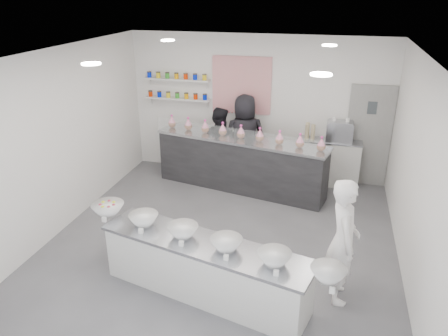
% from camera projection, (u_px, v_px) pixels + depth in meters
% --- Properties ---
extents(floor, '(6.00, 6.00, 0.00)m').
position_uv_depth(floor, '(221.00, 242.00, 7.13)').
color(floor, '#515156').
rests_on(floor, ground).
extents(ceiling, '(6.00, 6.00, 0.00)m').
position_uv_depth(ceiling, '(221.00, 55.00, 5.97)').
color(ceiling, white).
rests_on(ceiling, floor).
extents(back_wall, '(5.50, 0.00, 5.50)m').
position_uv_depth(back_wall, '(258.00, 107.00, 9.22)').
color(back_wall, white).
rests_on(back_wall, floor).
extents(left_wall, '(0.00, 6.00, 6.00)m').
position_uv_depth(left_wall, '(60.00, 142.00, 7.18)').
color(left_wall, white).
rests_on(left_wall, floor).
extents(right_wall, '(0.00, 6.00, 6.00)m').
position_uv_depth(right_wall, '(417.00, 175.00, 5.91)').
color(right_wall, white).
rests_on(right_wall, floor).
extents(back_door, '(0.88, 0.04, 2.10)m').
position_uv_depth(back_door, '(368.00, 136.00, 8.84)').
color(back_door, gray).
rests_on(back_door, floor).
extents(pattern_panel, '(1.25, 0.03, 1.20)m').
position_uv_depth(pattern_panel, '(241.00, 85.00, 9.11)').
color(pattern_panel, '#D53949').
rests_on(pattern_panel, back_wall).
extents(jar_shelf_lower, '(1.45, 0.22, 0.04)m').
position_uv_depth(jar_shelf_lower, '(178.00, 99.00, 9.50)').
color(jar_shelf_lower, silver).
rests_on(jar_shelf_lower, back_wall).
extents(jar_shelf_upper, '(1.45, 0.22, 0.04)m').
position_uv_depth(jar_shelf_upper, '(177.00, 79.00, 9.34)').
color(jar_shelf_upper, silver).
rests_on(jar_shelf_upper, back_wall).
extents(preserve_jars, '(1.45, 0.10, 0.56)m').
position_uv_depth(preserve_jars, '(177.00, 86.00, 9.38)').
color(preserve_jars, red).
rests_on(preserve_jars, jar_shelf_lower).
extents(downlight_0, '(0.24, 0.24, 0.02)m').
position_uv_depth(downlight_0, '(91.00, 64.00, 5.41)').
color(downlight_0, white).
rests_on(downlight_0, ceiling).
extents(downlight_1, '(0.24, 0.24, 0.02)m').
position_uv_depth(downlight_1, '(321.00, 74.00, 4.76)').
color(downlight_1, white).
rests_on(downlight_1, ceiling).
extents(downlight_2, '(0.24, 0.24, 0.02)m').
position_uv_depth(downlight_2, '(168.00, 40.00, 7.73)').
color(downlight_2, white).
rests_on(downlight_2, ceiling).
extents(downlight_3, '(0.24, 0.24, 0.02)m').
position_uv_depth(downlight_3, '(329.00, 45.00, 7.08)').
color(downlight_3, white).
rests_on(downlight_3, ceiling).
extents(prep_counter, '(3.00, 1.35, 0.80)m').
position_uv_depth(prep_counter, '(205.00, 269.00, 5.80)').
color(prep_counter, silver).
rests_on(prep_counter, floor).
extents(back_bar, '(3.58, 1.36, 1.09)m').
position_uv_depth(back_bar, '(240.00, 164.00, 8.81)').
color(back_bar, black).
rests_on(back_bar, floor).
extents(sneeze_guard, '(3.40, 0.73, 0.30)m').
position_uv_depth(sneeze_guard, '(234.00, 136.00, 8.29)').
color(sneeze_guard, white).
rests_on(sneeze_guard, back_bar).
extents(espresso_ledge, '(1.30, 0.41, 0.96)m').
position_uv_depth(espresso_ledge, '(328.00, 162.00, 9.06)').
color(espresso_ledge, silver).
rests_on(espresso_ledge, floor).
extents(espresso_machine, '(0.52, 0.36, 0.40)m').
position_uv_depth(espresso_machine, '(340.00, 132.00, 8.76)').
color(espresso_machine, '#93969E').
rests_on(espresso_machine, espresso_ledge).
extents(cup_stacks, '(0.24, 0.24, 0.32)m').
position_uv_depth(cup_stacks, '(310.00, 131.00, 8.91)').
color(cup_stacks, tan).
rests_on(cup_stacks, espresso_ledge).
extents(prep_bowls, '(3.68, 1.38, 0.17)m').
position_uv_depth(prep_bowls, '(204.00, 238.00, 5.61)').
color(prep_bowls, white).
rests_on(prep_bowls, prep_counter).
extents(label_cards, '(3.31, 0.04, 0.07)m').
position_uv_depth(label_cards, '(202.00, 265.00, 5.14)').
color(label_cards, white).
rests_on(label_cards, prep_counter).
extents(cookie_bags, '(3.32, 0.85, 0.28)m').
position_uv_depth(cookie_bags, '(241.00, 132.00, 8.55)').
color(cookie_bags, pink).
rests_on(cookie_bags, back_bar).
extents(woman_prep, '(0.50, 0.68, 1.72)m').
position_uv_depth(woman_prep, '(343.00, 241.00, 5.57)').
color(woman_prep, white).
rests_on(woman_prep, floor).
extents(staff_left, '(0.88, 0.75, 1.58)m').
position_uv_depth(staff_left, '(219.00, 144.00, 9.20)').
color(staff_left, black).
rests_on(staff_left, floor).
extents(staff_right, '(1.06, 0.89, 1.85)m').
position_uv_depth(staff_right, '(245.00, 138.00, 9.13)').
color(staff_right, black).
rests_on(staff_right, floor).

